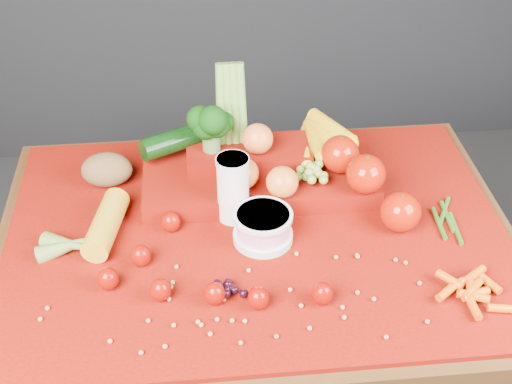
{
  "coord_description": "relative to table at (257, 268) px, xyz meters",
  "views": [
    {
      "loc": [
        -0.12,
        -1.15,
        1.73
      ],
      "look_at": [
        0.0,
        0.02,
        0.85
      ],
      "focal_mm": 50.0,
      "sensor_mm": 36.0,
      "label": 1
    }
  ],
  "objects": [
    {
      "name": "soybean_scatter",
      "position": [
        0.0,
        -0.2,
        0.11
      ],
      "size": [
        0.84,
        0.24,
        0.01
      ],
      "primitive_type": null,
      "color": "#A58347",
      "rests_on": "red_cloth"
    },
    {
      "name": "red_cloth",
      "position": [
        0.0,
        0.0,
        0.1
      ],
      "size": [
        1.05,
        0.75,
        0.01
      ],
      "primitive_type": "cube",
      "color": "#700D03",
      "rests_on": "table"
    },
    {
      "name": "produce_mound",
      "position": [
        0.05,
        0.15,
        0.17
      ],
      "size": [
        0.59,
        0.37,
        0.27
      ],
      "color": "#700D03",
      "rests_on": "red_cloth"
    },
    {
      "name": "milk_glass",
      "position": [
        -0.05,
        0.05,
        0.19
      ],
      "size": [
        0.07,
        0.07,
        0.15
      ],
      "rotation": [
        0.0,
        0.0,
        -0.35
      ],
      "color": "silver",
      "rests_on": "red_cloth"
    },
    {
      "name": "strawberry_scatter",
      "position": [
        -0.13,
        -0.15,
        0.13
      ],
      "size": [
        0.44,
        0.28,
        0.05
      ],
      "color": "maroon",
      "rests_on": "red_cloth"
    },
    {
      "name": "yogurt_bowl",
      "position": [
        0.01,
        -0.03,
        0.14
      ],
      "size": [
        0.12,
        0.12,
        0.07
      ],
      "rotation": [
        0.0,
        0.0,
        -0.04
      ],
      "color": "silver",
      "rests_on": "red_cloth"
    },
    {
      "name": "green_bean_pile",
      "position": [
        0.4,
        -0.01,
        0.11
      ],
      "size": [
        0.14,
        0.12,
        0.01
      ],
      "primitive_type": null,
      "color": "#2A5B14",
      "rests_on": "red_cloth"
    },
    {
      "name": "table",
      "position": [
        0.0,
        0.0,
        0.0
      ],
      "size": [
        1.1,
        0.8,
        0.75
      ],
      "color": "#37200C",
      "rests_on": "ground"
    },
    {
      "name": "corn_ear",
      "position": [
        -0.36,
        -0.01,
        0.13
      ],
      "size": [
        0.22,
        0.25,
        0.06
      ],
      "rotation": [
        0.0,
        0.0,
        1.37
      ],
      "color": "gold",
      "rests_on": "red_cloth"
    },
    {
      "name": "dark_grape_cluster",
      "position": [
        -0.07,
        -0.18,
        0.12
      ],
      "size": [
        0.06,
        0.05,
        0.03
      ],
      "primitive_type": null,
      "color": "black",
      "rests_on": "red_cloth"
    },
    {
      "name": "baby_carrot_pile",
      "position": [
        0.38,
        -0.24,
        0.12
      ],
      "size": [
        0.18,
        0.17,
        0.03
      ],
      "primitive_type": null,
      "color": "#C74D07",
      "rests_on": "red_cloth"
    },
    {
      "name": "potato",
      "position": [
        -0.32,
        0.2,
        0.15
      ],
      "size": [
        0.12,
        0.08,
        0.08
      ],
      "primitive_type": "ellipsoid",
      "color": "brown",
      "rests_on": "red_cloth"
    }
  ]
}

